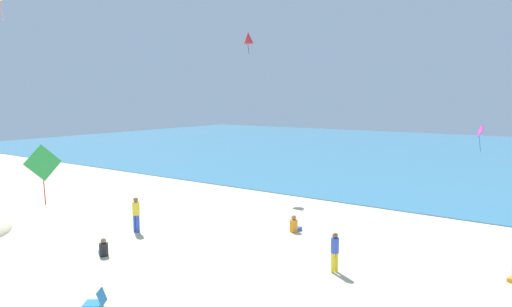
{
  "coord_description": "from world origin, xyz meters",
  "views": [
    {
      "loc": [
        9.01,
        -5.8,
        6.43
      ],
      "look_at": [
        0.0,
        7.27,
        4.43
      ],
      "focal_mm": 30.61,
      "sensor_mm": 36.0,
      "label": 1
    }
  ],
  "objects_px": {
    "person_0": "(136,212)",
    "person_8": "(335,249)",
    "kite_green": "(43,164)",
    "kite_magenta": "(481,132)",
    "person_3": "(294,225)",
    "kite_red": "(248,38)",
    "person_7": "(103,249)",
    "beach_chair_mid_beach": "(97,300)"
  },
  "relations": [
    {
      "from": "person_8",
      "to": "person_3",
      "type": "bearing_deg",
      "value": -16.59
    },
    {
      "from": "beach_chair_mid_beach",
      "to": "person_3",
      "type": "xyz_separation_m",
      "value": [
        1.14,
        10.29,
        0.06
      ]
    },
    {
      "from": "person_0",
      "to": "kite_red",
      "type": "height_order",
      "value": "kite_red"
    },
    {
      "from": "beach_chair_mid_beach",
      "to": "kite_green",
      "type": "xyz_separation_m",
      "value": [
        -0.64,
        -1.09,
        4.35
      ]
    },
    {
      "from": "person_0",
      "to": "person_7",
      "type": "distance_m",
      "value": 3.32
    },
    {
      "from": "kite_green",
      "to": "person_7",
      "type": "bearing_deg",
      "value": 127.1
    },
    {
      "from": "person_7",
      "to": "person_8",
      "type": "xyz_separation_m",
      "value": [
        8.57,
        3.8,
        0.6
      ]
    },
    {
      "from": "person_7",
      "to": "person_3",
      "type": "bearing_deg",
      "value": -99.48
    },
    {
      "from": "person_8",
      "to": "kite_magenta",
      "type": "height_order",
      "value": "kite_magenta"
    },
    {
      "from": "kite_magenta",
      "to": "person_3",
      "type": "bearing_deg",
      "value": -126.0
    },
    {
      "from": "kite_green",
      "to": "kite_magenta",
      "type": "relative_size",
      "value": 1.14
    },
    {
      "from": "beach_chair_mid_beach",
      "to": "kite_red",
      "type": "xyz_separation_m",
      "value": [
        -7.18,
        18.12,
        10.48
      ]
    },
    {
      "from": "person_0",
      "to": "kite_green",
      "type": "height_order",
      "value": "kite_green"
    },
    {
      "from": "person_0",
      "to": "kite_red",
      "type": "xyz_separation_m",
      "value": [
        -2.07,
        12.25,
        9.74
      ]
    },
    {
      "from": "beach_chair_mid_beach",
      "to": "kite_red",
      "type": "relative_size",
      "value": 0.52
    },
    {
      "from": "person_3",
      "to": "kite_red",
      "type": "bearing_deg",
      "value": 59.63
    },
    {
      "from": "person_3",
      "to": "kite_magenta",
      "type": "bearing_deg",
      "value": -23.12
    },
    {
      "from": "person_8",
      "to": "kite_magenta",
      "type": "bearing_deg",
      "value": -76.18
    },
    {
      "from": "person_3",
      "to": "person_0",
      "type": "bearing_deg",
      "value": 138.21
    },
    {
      "from": "kite_green",
      "to": "kite_red",
      "type": "bearing_deg",
      "value": 108.8
    },
    {
      "from": "kite_red",
      "to": "person_7",
      "type": "bearing_deg",
      "value": -77.07
    },
    {
      "from": "person_3",
      "to": "person_7",
      "type": "relative_size",
      "value": 1.1
    },
    {
      "from": "kite_green",
      "to": "kite_red",
      "type": "distance_m",
      "value": 21.2
    },
    {
      "from": "person_8",
      "to": "kite_red",
      "type": "height_order",
      "value": "kite_red"
    },
    {
      "from": "person_0",
      "to": "person_8",
      "type": "distance_m",
      "value": 10.02
    },
    {
      "from": "person_3",
      "to": "person_7",
      "type": "bearing_deg",
      "value": 159.5
    },
    {
      "from": "person_7",
      "to": "kite_green",
      "type": "bearing_deg",
      "value": 151.0
    },
    {
      "from": "person_7",
      "to": "kite_green",
      "type": "xyz_separation_m",
      "value": [
        3.06,
        -4.04,
        4.32
      ]
    },
    {
      "from": "person_7",
      "to": "kite_magenta",
      "type": "bearing_deg",
      "value": -100.96
    },
    {
      "from": "kite_green",
      "to": "kite_magenta",
      "type": "height_order",
      "value": "kite_green"
    },
    {
      "from": "person_3",
      "to": "kite_red",
      "type": "relative_size",
      "value": 0.53
    },
    {
      "from": "person_8",
      "to": "kite_red",
      "type": "xyz_separation_m",
      "value": [
        -12.05,
        11.36,
        9.85
      ]
    },
    {
      "from": "kite_green",
      "to": "kite_red",
      "type": "xyz_separation_m",
      "value": [
        -6.54,
        19.21,
        6.13
      ]
    },
    {
      "from": "person_3",
      "to": "kite_red",
      "type": "height_order",
      "value": "kite_red"
    },
    {
      "from": "person_0",
      "to": "person_3",
      "type": "height_order",
      "value": "person_0"
    },
    {
      "from": "kite_red",
      "to": "kite_magenta",
      "type": "xyz_separation_m",
      "value": [
        15.01,
        1.39,
        -6.13
      ]
    },
    {
      "from": "person_0",
      "to": "person_8",
      "type": "bearing_deg",
      "value": 82.89
    },
    {
      "from": "beach_chair_mid_beach",
      "to": "kite_magenta",
      "type": "bearing_deg",
      "value": -146.46
    },
    {
      "from": "person_0",
      "to": "beach_chair_mid_beach",
      "type": "bearing_deg",
      "value": 28.84
    },
    {
      "from": "person_0",
      "to": "person_8",
      "type": "height_order",
      "value": "person_0"
    },
    {
      "from": "kite_magenta",
      "to": "person_0",
      "type": "bearing_deg",
      "value": -133.49
    },
    {
      "from": "beach_chair_mid_beach",
      "to": "kite_green",
      "type": "height_order",
      "value": "kite_green"
    }
  ]
}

